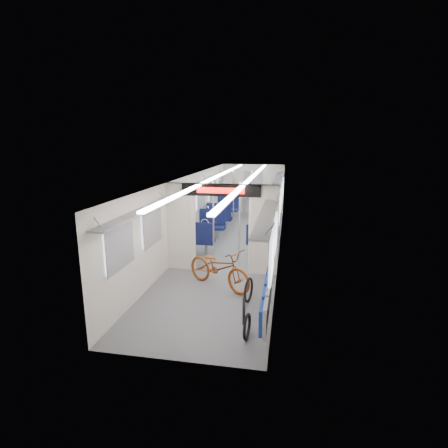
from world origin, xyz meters
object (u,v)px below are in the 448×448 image
object	(u,v)px
bike_hoop_c	(249,291)
stanchion_far_left	(233,202)
bike_hoop_a	(247,328)
seat_bay_near_left	(206,229)
stanchion_near_right	(239,225)
stanchion_far_right	(251,203)
flip_bench	(267,297)
bicycle	(219,268)
seat_bay_near_right	(264,232)
stanchion_near_left	(214,224)
seat_bay_far_right	(269,212)
seat_bay_far_left	(224,210)
bike_hoop_b	(244,312)

from	to	relation	value
bike_hoop_c	stanchion_far_left	bearing A→B (deg)	102.06
bike_hoop_a	bike_hoop_c	world-z (taller)	bike_hoop_c
seat_bay_near_left	stanchion_near_right	distance (m)	2.27
stanchion_near_right	stanchion_far_right	bearing A→B (deg)	90.92
flip_bench	stanchion_far_left	size ratio (longest dim) A/B	0.92
flip_bench	stanchion_far_right	xyz separation A→B (m)	(-1.00, 6.59, 0.57)
bicycle	stanchion_near_right	world-z (taller)	stanchion_near_right
bike_hoop_c	stanchion_near_right	world-z (taller)	stanchion_near_right
seat_bay_near_right	stanchion_near_left	distance (m)	2.32
bike_hoop_a	seat_bay_far_right	xyz separation A→B (m)	(-0.12, 8.52, 0.35)
seat_bay_far_left	stanchion_near_right	distance (m)	5.22
seat_bay_near_left	stanchion_far_left	bearing A→B (deg)	72.96
bike_hoop_a	seat_bay_near_left	size ratio (longest dim) A/B	0.21
bicycle	seat_bay_near_left	xyz separation A→B (m)	(-1.08, 3.21, 0.08)
bike_hoop_c	stanchion_far_left	size ratio (longest dim) A/B	0.23
bicycle	stanchion_near_right	xyz separation A→B (m)	(0.27, 1.49, 0.67)
bike_hoop_a	seat_bay_near_left	bearing A→B (deg)	110.55
stanchion_near_left	stanchion_far_left	distance (m)	3.69
bike_hoop_a	stanchion_far_right	bearing A→B (deg)	95.61
seat_bay_near_left	bike_hoop_c	bearing A→B (deg)	-64.39
seat_bay_near_left	stanchion_near_right	bearing A→B (deg)	-52.00
stanchion_far_left	seat_bay_near_right	bearing A→B (deg)	-55.26
seat_bay_far_left	bike_hoop_b	bearing A→B (deg)	-76.99
flip_bench	seat_bay_far_right	bearing A→B (deg)	92.99
bike_hoop_b	stanchion_far_left	bearing A→B (deg)	100.57
bike_hoop_b	stanchion_far_left	xyz separation A→B (m)	(-1.27, 6.78, 0.91)
seat_bay_far_left	stanchion_near_right	size ratio (longest dim) A/B	0.99
bike_hoop_a	flip_bench	bearing A→B (deg)	59.22
flip_bench	stanchion_near_left	world-z (taller)	stanchion_near_left
stanchion_near_left	stanchion_far_left	world-z (taller)	same
flip_bench	seat_bay_near_right	distance (m)	4.96
bicycle	seat_bay_far_left	xyz separation A→B (m)	(-1.08, 6.49, 0.09)
stanchion_far_left	stanchion_near_right	bearing A→B (deg)	-78.62
bicycle	bike_hoop_c	xyz separation A→B (m)	(0.77, -0.65, -0.24)
bike_hoop_b	stanchion_far_left	world-z (taller)	stanchion_far_left
flip_bench	seat_bay_far_right	world-z (taller)	seat_bay_far_right
bike_hoop_a	stanchion_far_left	bearing A→B (deg)	100.77
bike_hoop_a	seat_bay_near_right	bearing A→B (deg)	91.24
seat_bay_far_right	stanchion_near_right	xyz separation A→B (m)	(-0.52, -4.95, 0.60)
bike_hoop_b	bike_hoop_c	bearing A→B (deg)	91.18
bike_hoop_c	seat_bay_far_left	distance (m)	7.38
bike_hoop_c	stanchion_near_left	bearing A→B (deg)	119.51
seat_bay_near_left	stanchion_near_right	world-z (taller)	stanchion_near_right
stanchion_far_right	seat_bay_near_left	bearing A→B (deg)	-125.81
bike_hoop_a	bike_hoop_b	bearing A→B (deg)	103.49
bike_hoop_c	seat_bay_far_left	xyz separation A→B (m)	(-1.85, 7.14, 0.32)
bike_hoop_a	stanchion_near_right	world-z (taller)	stanchion_near_right
flip_bench	stanchion_near_left	distance (m)	3.54
flip_bench	stanchion_far_right	bearing A→B (deg)	98.61
flip_bench	stanchion_near_left	bearing A→B (deg)	118.21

